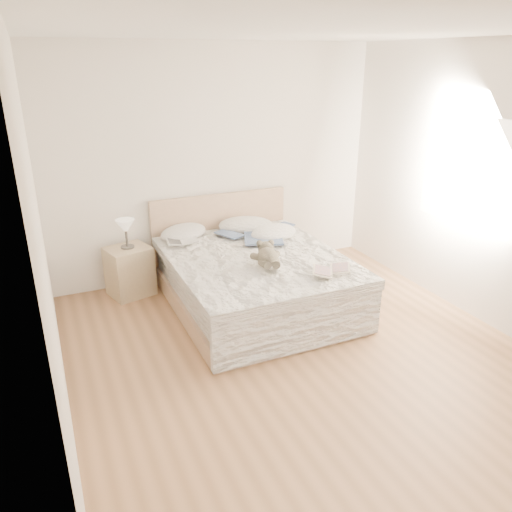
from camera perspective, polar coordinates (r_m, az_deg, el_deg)
name	(u,v)px	position (r m, az deg, el deg)	size (l,w,h in m)	color
floor	(306,359)	(4.59, 5.75, -11.65)	(4.00, 4.50, 0.00)	brown
ceiling	(321,30)	(3.84, 7.39, 24.28)	(4.00, 4.50, 0.00)	white
wall_back	(217,164)	(6.00, -4.51, 10.45)	(4.00, 0.02, 2.70)	white
wall_left	(43,252)	(3.50, -23.15, 0.41)	(0.02, 4.50, 2.70)	white
wall_right	(496,190)	(5.29, 25.72, 6.82)	(0.02, 4.50, 2.70)	white
window	(472,173)	(5.45, 23.46, 8.66)	(0.02, 1.30, 1.10)	white
bed	(253,278)	(5.38, -0.36, -2.55)	(1.72, 2.14, 1.00)	tan
nightstand	(130,271)	(5.80, -14.23, -1.69)	(0.45, 0.40, 0.56)	tan
table_lamp	(126,228)	(5.63, -14.68, 3.15)	(0.23, 0.23, 0.32)	#4B4741
pillow_left	(183,232)	(5.82, -8.29, 2.69)	(0.59, 0.41, 0.18)	silver
pillow_middle	(246,225)	(6.01, -1.18, 3.53)	(0.65, 0.46, 0.20)	silver
pillow_right	(274,233)	(5.76, 2.03, 2.69)	(0.58, 0.40, 0.17)	white
blouse	(263,235)	(5.70, 0.78, 2.38)	(0.67, 0.71, 0.03)	#3A4E75
photo_book	(182,241)	(5.57, -8.44, 1.66)	(0.35, 0.24, 0.03)	white
childrens_book	(331,270)	(4.81, 8.61, -1.64)	(0.39, 0.27, 0.03)	beige
teddy_bear	(268,264)	(4.86, 1.34, -0.87)	(0.26, 0.37, 0.20)	#605948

